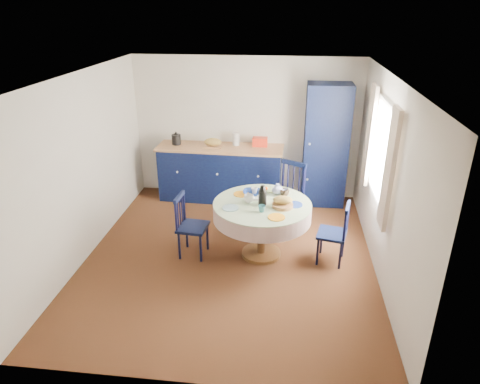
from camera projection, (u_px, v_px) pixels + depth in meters
The scene contains 17 objects.
floor at pixel (230, 256), 6.10m from camera, with size 4.50×4.50×0.00m, color black.
ceiling at pixel (227, 77), 5.08m from camera, with size 4.50×4.50×0.00m, color white.
wall_back at pixel (246, 128), 7.63m from camera, with size 4.00×0.02×2.50m, color silver.
wall_left at pixel (83, 168), 5.80m from camera, with size 0.02×4.50×2.50m, color silver.
wall_right at pixel (386, 181), 5.38m from camera, with size 0.02×4.50×2.50m, color silver.
window at pixel (381, 153), 5.54m from camera, with size 0.10×1.74×1.45m.
kitchen_counter at pixel (221, 172), 7.71m from camera, with size 2.24×0.75×1.23m.
pantry_cabinet at pixel (326, 146), 7.33m from camera, with size 0.74×0.55×2.11m.
dining_table at pixel (263, 212), 5.85m from camera, with size 1.34×1.34×1.09m.
chair_left at pixel (190, 225), 5.96m from camera, with size 0.43×0.44×0.91m.
chair_far at pixel (288, 195), 6.73m from camera, with size 0.62×0.62×1.05m.
chair_right at pixel (335, 233), 5.79m from camera, with size 0.45×0.47×0.89m.
mug_a at pixel (249, 199), 5.81m from camera, with size 0.14×0.14×0.11m, color silver.
mug_b at pixel (262, 209), 5.55m from camera, with size 0.10×0.10×0.09m, color #2B626A.
mug_c at pixel (285, 193), 6.00m from camera, with size 0.13×0.13×0.10m, color black.
mug_d at pixel (254, 191), 6.08m from camera, with size 0.09×0.09×0.09m, color silver.
cobalt_bowl at pixel (252, 193), 6.04m from camera, with size 0.26×0.26×0.06m, color navy.
Camera 1 is at (0.75, -5.15, 3.31)m, focal length 32.00 mm.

